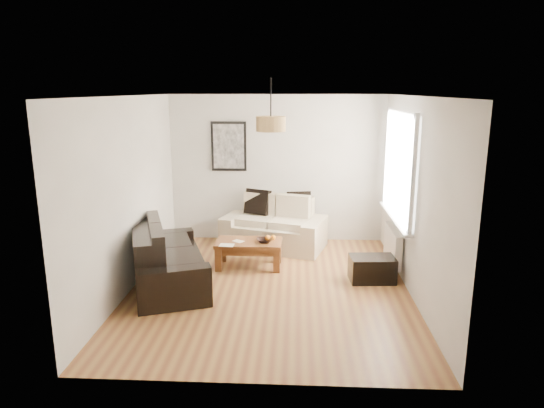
# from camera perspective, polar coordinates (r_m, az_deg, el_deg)

# --- Properties ---
(floor) EXTENTS (4.50, 4.50, 0.00)m
(floor) POSITION_cam_1_polar(r_m,az_deg,el_deg) (6.79, -0.27, -9.85)
(floor) COLOR brown
(floor) RESTS_ON ground
(ceiling) EXTENTS (3.80, 4.50, 0.00)m
(ceiling) POSITION_cam_1_polar(r_m,az_deg,el_deg) (6.23, -0.30, 12.68)
(ceiling) COLOR white
(ceiling) RESTS_ON floor
(wall_back) EXTENTS (3.80, 0.04, 2.60)m
(wall_back) POSITION_cam_1_polar(r_m,az_deg,el_deg) (8.59, 0.58, 4.18)
(wall_back) COLOR silver
(wall_back) RESTS_ON floor
(wall_front) EXTENTS (3.80, 0.04, 2.60)m
(wall_front) POSITION_cam_1_polar(r_m,az_deg,el_deg) (4.22, -2.06, -5.70)
(wall_front) COLOR silver
(wall_front) RESTS_ON floor
(wall_left) EXTENTS (0.04, 4.50, 2.60)m
(wall_left) POSITION_cam_1_polar(r_m,az_deg,el_deg) (6.76, -16.57, 1.08)
(wall_left) COLOR silver
(wall_left) RESTS_ON floor
(wall_right) EXTENTS (0.04, 4.50, 2.60)m
(wall_right) POSITION_cam_1_polar(r_m,az_deg,el_deg) (6.56, 16.53, 0.70)
(wall_right) COLOR silver
(wall_right) RESTS_ON floor
(window_bay) EXTENTS (0.14, 1.90, 1.60)m
(window_bay) POSITION_cam_1_polar(r_m,az_deg,el_deg) (7.26, 14.95, 4.41)
(window_bay) COLOR white
(window_bay) RESTS_ON wall_right
(radiator) EXTENTS (0.10, 0.90, 0.52)m
(radiator) POSITION_cam_1_polar(r_m,az_deg,el_deg) (7.53, 14.09, -4.78)
(radiator) COLOR white
(radiator) RESTS_ON wall_right
(poster) EXTENTS (0.62, 0.04, 0.87)m
(poster) POSITION_cam_1_polar(r_m,az_deg,el_deg) (8.59, -5.14, 6.82)
(poster) COLOR black
(poster) RESTS_ON wall_back
(pendant_shade) EXTENTS (0.40, 0.40, 0.20)m
(pendant_shade) POSITION_cam_1_polar(r_m,az_deg,el_deg) (6.55, -0.14, 9.48)
(pendant_shade) COLOR tan
(pendant_shade) RESTS_ON ceiling
(loveseat_cream) EXTENTS (1.89, 1.37, 0.84)m
(loveseat_cream) POSITION_cam_1_polar(r_m,az_deg,el_deg) (8.32, 0.23, -2.31)
(loveseat_cream) COLOR beige
(loveseat_cream) RESTS_ON floor
(sofa_leather) EXTENTS (1.50, 2.09, 0.82)m
(sofa_leather) POSITION_cam_1_polar(r_m,az_deg,el_deg) (6.92, -12.21, -6.06)
(sofa_leather) COLOR black
(sofa_leather) RESTS_ON floor
(coffee_table) EXTENTS (1.01, 0.56, 0.41)m
(coffee_table) POSITION_cam_1_polar(r_m,az_deg,el_deg) (7.48, -2.74, -5.91)
(coffee_table) COLOR brown
(coffee_table) RESTS_ON floor
(ottoman) EXTENTS (0.66, 0.45, 0.36)m
(ottoman) POSITION_cam_1_polar(r_m,az_deg,el_deg) (7.09, 11.76, -7.53)
(ottoman) COLOR black
(ottoman) RESTS_ON floor
(cushion_left) EXTENTS (0.46, 0.31, 0.44)m
(cushion_left) POSITION_cam_1_polar(r_m,az_deg,el_deg) (8.46, -1.72, 0.25)
(cushion_left) COLOR black
(cushion_left) RESTS_ON loveseat_cream
(cushion_right) EXTENTS (0.43, 0.20, 0.41)m
(cushion_right) POSITION_cam_1_polar(r_m,az_deg,el_deg) (8.44, 3.22, 0.09)
(cushion_right) COLOR black
(cushion_right) RESTS_ON loveseat_cream
(fruit_bowl) EXTENTS (0.28, 0.28, 0.06)m
(fruit_bowl) POSITION_cam_1_polar(r_m,az_deg,el_deg) (7.34, -0.91, -4.34)
(fruit_bowl) COLOR black
(fruit_bowl) RESTS_ON coffee_table
(orange_a) EXTENTS (0.09, 0.09, 0.09)m
(orange_a) POSITION_cam_1_polar(r_m,az_deg,el_deg) (7.43, -0.51, -4.04)
(orange_a) COLOR orange
(orange_a) RESTS_ON fruit_bowl
(orange_b) EXTENTS (0.09, 0.09, 0.08)m
(orange_b) POSITION_cam_1_polar(r_m,az_deg,el_deg) (7.45, 0.14, -3.99)
(orange_b) COLOR orange
(orange_b) RESTS_ON fruit_bowl
(orange_c) EXTENTS (0.07, 0.07, 0.06)m
(orange_c) POSITION_cam_1_polar(r_m,az_deg,el_deg) (7.44, -0.54, -4.02)
(orange_c) COLOR orange
(orange_c) RESTS_ON fruit_bowl
(papers) EXTENTS (0.23, 0.17, 0.01)m
(papers) POSITION_cam_1_polar(r_m,az_deg,el_deg) (7.24, -5.40, -4.87)
(papers) COLOR white
(papers) RESTS_ON coffee_table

